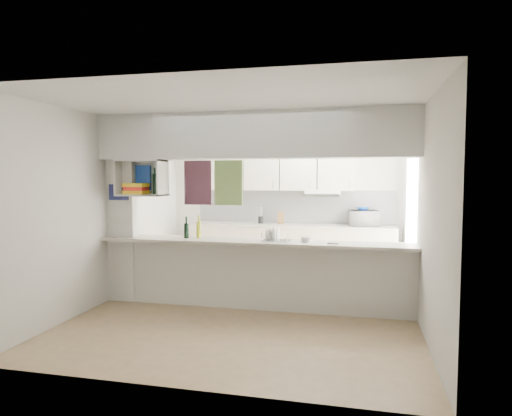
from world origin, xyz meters
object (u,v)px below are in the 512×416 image
(microwave, at_px, (364,218))
(wine_bottles, at_px, (193,230))
(bowl, at_px, (363,209))
(dish_rack, at_px, (277,235))

(microwave, xyz_separation_m, wine_bottles, (-2.31, -2.09, -0.02))
(bowl, height_order, wine_bottles, bowl)
(bowl, bearing_deg, dish_rack, -117.61)
(microwave, distance_m, wine_bottles, 3.12)
(microwave, bearing_deg, dish_rack, 51.22)
(microwave, relative_size, bowl, 2.16)
(microwave, xyz_separation_m, bowl, (-0.02, -0.03, 0.16))
(bowl, bearing_deg, microwave, 59.98)
(bowl, height_order, dish_rack, bowl)
(bowl, distance_m, dish_rack, 2.40)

